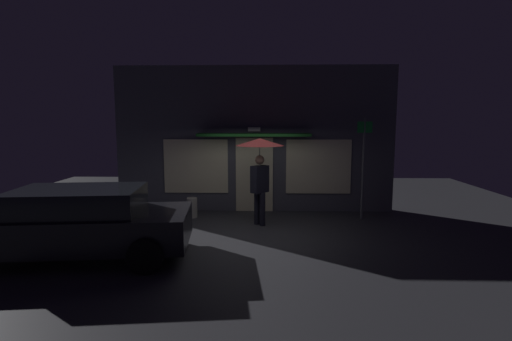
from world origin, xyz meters
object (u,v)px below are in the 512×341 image
at_px(person_with_umbrella, 260,156).
at_px(parked_car, 79,222).
at_px(street_sign_post, 363,163).
at_px(sidewalk_bollard, 192,208).

relative_size(person_with_umbrella, parked_car, 0.51).
bearing_deg(parked_car, person_with_umbrella, 29.60).
distance_m(person_with_umbrella, street_sign_post, 2.90).
distance_m(parked_car, street_sign_post, 7.11).
bearing_deg(sidewalk_bollard, person_with_umbrella, -20.71).
distance_m(street_sign_post, sidewalk_bollard, 4.89).
height_order(person_with_umbrella, parked_car, person_with_umbrella).
xyz_separation_m(person_with_umbrella, street_sign_post, (2.80, 0.69, -0.24)).
relative_size(parked_car, sidewalk_bollard, 7.92).
height_order(parked_car, sidewalk_bollard, parked_car).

